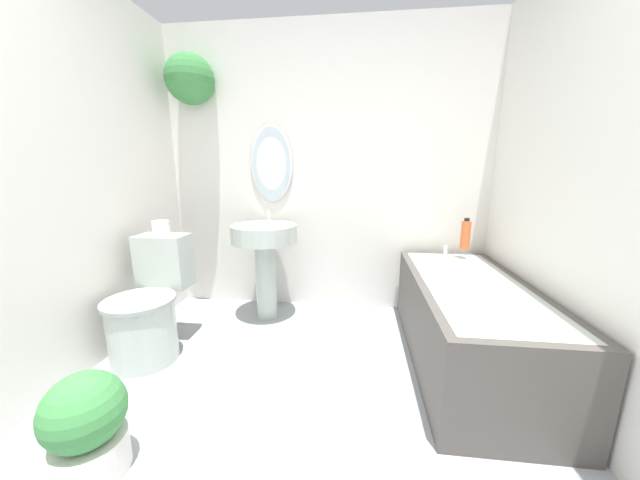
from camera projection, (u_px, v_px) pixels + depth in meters
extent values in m
cube|color=silver|center=(326.00, 173.00, 2.76)|extent=(2.83, 0.06, 2.40)
ellipsoid|color=silver|center=(271.00, 164.00, 2.75)|extent=(0.37, 0.02, 0.65)
ellipsoid|color=silver|center=(271.00, 164.00, 2.75)|extent=(0.33, 0.01, 0.61)
cylinder|color=silver|center=(189.00, 67.00, 2.56)|extent=(0.18, 0.18, 0.10)
sphere|color=#3D8442|center=(190.00, 79.00, 2.58)|extent=(0.39, 0.39, 0.39)
cube|color=silver|center=(51.00, 175.00, 1.75)|extent=(0.06, 2.47, 2.40)
cube|color=silver|center=(607.00, 176.00, 1.43)|extent=(0.06, 2.47, 2.40)
cylinder|color=#B2BCB2|center=(143.00, 332.00, 2.07)|extent=(0.40, 0.40, 0.40)
cylinder|color=#97A097|center=(139.00, 301.00, 2.03)|extent=(0.43, 0.43, 0.02)
cube|color=#B2BCB2|center=(164.00, 261.00, 2.29)|extent=(0.35, 0.20, 0.38)
cylinder|color=#B2BCB2|center=(266.00, 280.00, 2.67)|extent=(0.17, 0.17, 0.65)
cylinder|color=#B2BCB2|center=(264.00, 233.00, 2.59)|extent=(0.53, 0.53, 0.14)
cylinder|color=silver|center=(269.00, 216.00, 2.71)|extent=(0.02, 0.02, 0.10)
cube|color=#4C4742|center=(468.00, 323.00, 2.04)|extent=(0.68, 1.49, 0.54)
cube|color=#B2BCB2|center=(472.00, 286.00, 1.99)|extent=(0.58, 1.39, 0.04)
cylinder|color=silver|center=(445.00, 251.00, 2.60)|extent=(0.04, 0.04, 0.08)
cylinder|color=#DB6633|center=(465.00, 235.00, 2.49)|extent=(0.07, 0.07, 0.22)
cylinder|color=black|center=(467.00, 220.00, 2.46)|extent=(0.04, 0.04, 0.02)
cylinder|color=silver|center=(92.00, 455.00, 1.31)|extent=(0.27, 0.27, 0.17)
sphere|color=#3D8442|center=(84.00, 410.00, 1.27)|extent=(0.30, 0.30, 0.30)
cylinder|color=white|center=(161.00, 228.00, 2.23)|extent=(0.11, 0.11, 0.10)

